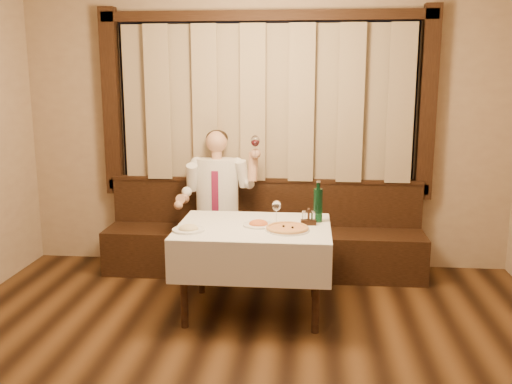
# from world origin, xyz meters

# --- Properties ---
(room) EXTENTS (5.01, 6.01, 2.81)m
(room) POSITION_xyz_m (-0.00, 0.97, 1.50)
(room) COLOR black
(room) RESTS_ON ground
(banquette) EXTENTS (3.20, 0.61, 0.94)m
(banquette) POSITION_xyz_m (0.00, 2.72, 0.31)
(banquette) COLOR black
(banquette) RESTS_ON ground
(dining_table) EXTENTS (1.27, 0.97, 0.76)m
(dining_table) POSITION_xyz_m (0.00, 1.70, 0.65)
(dining_table) COLOR black
(dining_table) RESTS_ON ground
(pizza) EXTENTS (0.36, 0.36, 0.04)m
(pizza) POSITION_xyz_m (0.28, 1.58, 0.77)
(pizza) COLOR white
(pizza) RESTS_ON dining_table
(pasta_red) EXTENTS (0.26, 0.26, 0.09)m
(pasta_red) POSITION_xyz_m (0.04, 1.70, 0.79)
(pasta_red) COLOR white
(pasta_red) RESTS_ON dining_table
(pasta_cream) EXTENTS (0.26, 0.26, 0.09)m
(pasta_cream) POSITION_xyz_m (-0.51, 1.49, 0.79)
(pasta_cream) COLOR white
(pasta_cream) RESTS_ON dining_table
(green_bottle) EXTENTS (0.08, 0.08, 0.35)m
(green_bottle) POSITION_xyz_m (0.53, 1.88, 0.91)
(green_bottle) COLOR #0F4624
(green_bottle) RESTS_ON dining_table
(table_wine_glass) EXTENTS (0.08, 0.08, 0.20)m
(table_wine_glass) POSITION_xyz_m (0.18, 1.77, 0.90)
(table_wine_glass) COLOR white
(table_wine_glass) RESTS_ON dining_table
(cruet_caddy) EXTENTS (0.13, 0.07, 0.14)m
(cruet_caddy) POSITION_xyz_m (0.45, 1.77, 0.80)
(cruet_caddy) COLOR black
(cruet_caddy) RESTS_ON dining_table
(seated_man) EXTENTS (0.80, 0.60, 1.45)m
(seated_man) POSITION_xyz_m (-0.46, 2.63, 0.84)
(seated_man) COLOR black
(seated_man) RESTS_ON ground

